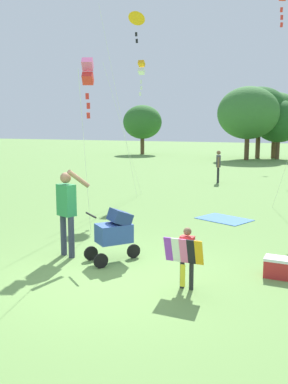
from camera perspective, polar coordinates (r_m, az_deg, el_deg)
name	(u,v)px	position (r m, az deg, el deg)	size (l,w,h in m)	color
ground_plane	(112,277)	(7.37, -4.41, -11.59)	(120.00, 120.00, 0.00)	#668E47
child_with_butterfly_kite	(186,253)	(6.68, 5.84, -8.31)	(0.62, 0.33, 1.01)	#232328
person_adult_flyer	(67,206)	(8.37, -10.55, -1.92)	(0.65, 0.51, 1.77)	#33384C
stroller	(115,231)	(8.03, -4.01, -5.30)	(0.91, 1.04, 1.03)	black
kite_adult_black	(88,73)	(9.99, -7.74, 15.88)	(0.96, 1.75, 4.14)	pink
kite_green_novelty	(136,21)	(15.42, -1.07, 22.41)	(0.63, 2.82, 6.46)	#F4A319
kite_blue_high	(141,69)	(15.99, -0.40, 16.47)	(0.24, 2.85, 5.00)	#F4A319
person_kid_running	(218,164)	(19.38, 10.16, 3.82)	(0.28, 0.46, 1.49)	#232328
picnic_blanket	(224,219)	(11.89, 10.93, -3.68)	(1.37, 0.97, 0.02)	#3366B2
cooler_box	(278,267)	(7.66, 17.87, -9.80)	(0.45, 0.33, 0.35)	red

